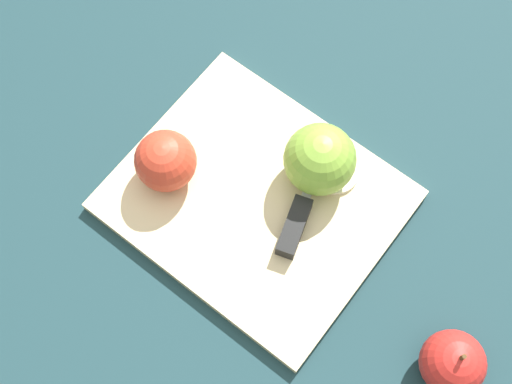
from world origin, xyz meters
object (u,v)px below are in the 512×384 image
at_px(apple_half_right, 320,159).
at_px(apple_whole, 453,363).
at_px(apple_half_left, 166,161).
at_px(knife, 296,221).

xyz_separation_m(apple_half_right, apple_whole, (0.25, -0.11, -0.02)).
distance_m(apple_half_left, apple_whole, 0.40).
bearing_deg(apple_half_right, apple_whole, -107.09).
distance_m(apple_half_left, knife, 0.17).
relative_size(apple_half_right, apple_whole, 1.03).
xyz_separation_m(knife, apple_whole, (0.24, -0.04, 0.01)).
bearing_deg(apple_half_right, apple_half_left, 132.08).
bearing_deg(apple_half_left, apple_half_right, 61.89).
height_order(apple_half_right, knife, apple_half_right).
height_order(apple_half_left, knife, apple_half_left).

